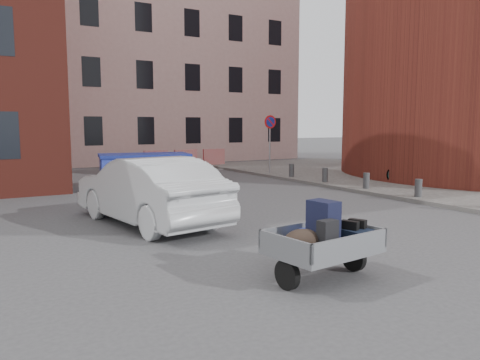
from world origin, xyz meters
TOP-DOWN VIEW (x-y plane):
  - ground at (0.00, 0.00)m, footprint 120.00×120.00m
  - sidewalk at (10.00, 4.00)m, footprint 9.00×24.00m
  - building_pink at (6.00, 22.00)m, footprint 16.00×8.00m
  - no_parking_sign at (6.00, 9.48)m, footprint 0.60×0.09m
  - bollards at (6.00, 3.40)m, footprint 0.22×9.02m
  - barriers at (4.20, 15.00)m, footprint 4.70×0.18m
  - trailer at (-1.43, -3.13)m, footprint 1.72×1.89m
  - dumpster at (-0.57, 7.69)m, footprint 3.37×2.16m
  - silver_car at (-2.36, 2.05)m, footprint 2.41×5.03m
  - bicycle at (8.81, 4.15)m, footprint 1.84×0.86m

SIDE VIEW (x-z plane):
  - ground at x=0.00m, z-range 0.00..0.00m
  - sidewalk at x=10.00m, z-range 0.00..0.12m
  - bollards at x=6.00m, z-range 0.12..0.67m
  - barriers at x=4.20m, z-range 0.00..1.00m
  - bicycle at x=8.81m, z-range 0.12..1.05m
  - trailer at x=-1.43m, z-range 0.01..1.21m
  - dumpster at x=-0.57m, z-range 0.00..1.31m
  - silver_car at x=-2.36m, z-range 0.00..1.59m
  - no_parking_sign at x=6.00m, z-range 0.69..3.34m
  - building_pink at x=6.00m, z-range 0.00..14.00m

